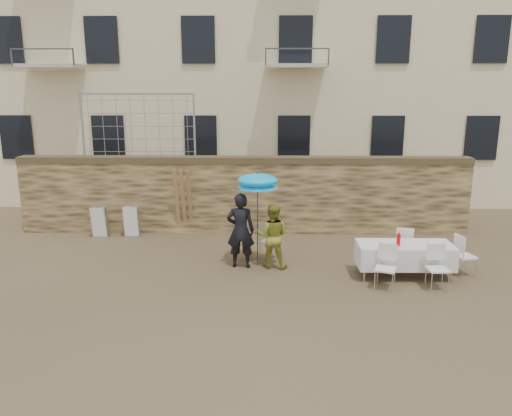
{
  "coord_description": "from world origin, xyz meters",
  "views": [
    {
      "loc": [
        0.6,
        -9.26,
        4.17
      ],
      "look_at": [
        0.4,
        2.2,
        1.4
      ],
      "focal_mm": 35.0,
      "sensor_mm": 36.0,
      "label": 1
    }
  ],
  "objects_px": {
    "couple_chair_right": "(270,241)",
    "soda_bottle": "(398,240)",
    "chair_stack_right": "(132,220)",
    "banquet_table": "(405,246)",
    "chair_stack_left": "(101,220)",
    "couple_chair_left": "(242,241)",
    "table_chair_back": "(404,245)",
    "umbrella": "(258,183)",
    "man_suit": "(241,231)",
    "table_chair_front_right": "(438,268)",
    "table_chair_front_left": "(385,268)",
    "woman_dress": "(272,236)",
    "table_chair_side": "(465,255)"
  },
  "relations": [
    {
      "from": "table_chair_front_left",
      "to": "couple_chair_left",
      "type": "bearing_deg",
      "value": 171.57
    },
    {
      "from": "man_suit",
      "to": "table_chair_front_left",
      "type": "height_order",
      "value": "man_suit"
    },
    {
      "from": "table_chair_front_right",
      "to": "table_chair_back",
      "type": "distance_m",
      "value": 1.58
    },
    {
      "from": "man_suit",
      "to": "table_chair_front_right",
      "type": "xyz_separation_m",
      "value": [
        4.22,
        -1.31,
        -0.42
      ]
    },
    {
      "from": "umbrella",
      "to": "banquet_table",
      "type": "relative_size",
      "value": 1.02
    },
    {
      "from": "woman_dress",
      "to": "umbrella",
      "type": "xyz_separation_m",
      "value": [
        -0.35,
        0.1,
        1.24
      ]
    },
    {
      "from": "couple_chair_right",
      "to": "soda_bottle",
      "type": "xyz_separation_m",
      "value": [
        2.82,
        -1.26,
        0.43
      ]
    },
    {
      "from": "banquet_table",
      "to": "table_chair_back",
      "type": "distance_m",
      "value": 0.86
    },
    {
      "from": "soda_bottle",
      "to": "chair_stack_right",
      "type": "bearing_deg",
      "value": 154.55
    },
    {
      "from": "table_chair_back",
      "to": "man_suit",
      "type": "bearing_deg",
      "value": 16.32
    },
    {
      "from": "banquet_table",
      "to": "chair_stack_left",
      "type": "height_order",
      "value": "chair_stack_left"
    },
    {
      "from": "woman_dress",
      "to": "chair_stack_left",
      "type": "bearing_deg",
      "value": -16.57
    },
    {
      "from": "banquet_table",
      "to": "chair_stack_left",
      "type": "xyz_separation_m",
      "value": [
        -7.85,
        3.06,
        -0.27
      ]
    },
    {
      "from": "couple_chair_right",
      "to": "chair_stack_left",
      "type": "relative_size",
      "value": 1.04
    },
    {
      "from": "woman_dress",
      "to": "couple_chair_left",
      "type": "relative_size",
      "value": 1.61
    },
    {
      "from": "man_suit",
      "to": "table_chair_back",
      "type": "relative_size",
      "value": 1.88
    },
    {
      "from": "man_suit",
      "to": "banquet_table",
      "type": "distance_m",
      "value": 3.76
    },
    {
      "from": "table_chair_front_left",
      "to": "table_chair_side",
      "type": "bearing_deg",
      "value": 45.38
    },
    {
      "from": "man_suit",
      "to": "table_chair_side",
      "type": "bearing_deg",
      "value": 178.86
    },
    {
      "from": "couple_chair_left",
      "to": "soda_bottle",
      "type": "height_order",
      "value": "soda_bottle"
    },
    {
      "from": "table_chair_front_right",
      "to": "table_chair_side",
      "type": "height_order",
      "value": "same"
    },
    {
      "from": "chair_stack_left",
      "to": "umbrella",
      "type": "bearing_deg",
      "value": -27.95
    },
    {
      "from": "banquet_table",
      "to": "chair_stack_left",
      "type": "bearing_deg",
      "value": 158.69
    },
    {
      "from": "couple_chair_right",
      "to": "table_chair_front_left",
      "type": "height_order",
      "value": "same"
    },
    {
      "from": "umbrella",
      "to": "table_chair_front_right",
      "type": "bearing_deg",
      "value": -20.23
    },
    {
      "from": "couple_chair_left",
      "to": "table_chair_front_left",
      "type": "distance_m",
      "value": 3.63
    },
    {
      "from": "couple_chair_right",
      "to": "banquet_table",
      "type": "distance_m",
      "value": 3.22
    },
    {
      "from": "man_suit",
      "to": "table_chair_back",
      "type": "xyz_separation_m",
      "value": [
        3.92,
        0.24,
        -0.42
      ]
    },
    {
      "from": "woman_dress",
      "to": "umbrella",
      "type": "bearing_deg",
      "value": -5.36
    },
    {
      "from": "couple_chair_left",
      "to": "table_chair_front_right",
      "type": "bearing_deg",
      "value": 134.36
    },
    {
      "from": "woman_dress",
      "to": "table_chair_front_right",
      "type": "xyz_separation_m",
      "value": [
        3.47,
        -1.31,
        -0.29
      ]
    },
    {
      "from": "table_chair_side",
      "to": "soda_bottle",
      "type": "bearing_deg",
      "value": 85.41
    },
    {
      "from": "couple_chair_left",
      "to": "table_chair_back",
      "type": "relative_size",
      "value": 1.0
    },
    {
      "from": "man_suit",
      "to": "soda_bottle",
      "type": "distance_m",
      "value": 3.59
    },
    {
      "from": "man_suit",
      "to": "soda_bottle",
      "type": "relative_size",
      "value": 6.93
    },
    {
      "from": "woman_dress",
      "to": "couple_chair_right",
      "type": "relative_size",
      "value": 1.61
    },
    {
      "from": "couple_chair_left",
      "to": "banquet_table",
      "type": "xyz_separation_m",
      "value": [
        3.72,
        -1.11,
        0.25
      ]
    },
    {
      "from": "couple_chair_left",
      "to": "soda_bottle",
      "type": "distance_m",
      "value": 3.76
    },
    {
      "from": "table_chair_side",
      "to": "chair_stack_right",
      "type": "bearing_deg",
      "value": 57.0
    },
    {
      "from": "woman_dress",
      "to": "couple_chair_right",
      "type": "bearing_deg",
      "value": -74.22
    },
    {
      "from": "couple_chair_right",
      "to": "man_suit",
      "type": "bearing_deg",
      "value": 69.08
    },
    {
      "from": "table_chair_back",
      "to": "chair_stack_left",
      "type": "distance_m",
      "value": 8.37
    },
    {
      "from": "table_chair_side",
      "to": "woman_dress",
      "type": "bearing_deg",
      "value": 70.55
    },
    {
      "from": "umbrella",
      "to": "table_chair_front_left",
      "type": "xyz_separation_m",
      "value": [
        2.72,
        -1.41,
        -1.54
      ]
    },
    {
      "from": "chair_stack_left",
      "to": "man_suit",
      "type": "bearing_deg",
      "value": -31.22
    },
    {
      "from": "table_chair_front_right",
      "to": "couple_chair_right",
      "type": "bearing_deg",
      "value": 149.26
    },
    {
      "from": "man_suit",
      "to": "chair_stack_left",
      "type": "xyz_separation_m",
      "value": [
        -4.14,
        2.51,
        -0.44
      ]
    },
    {
      "from": "man_suit",
      "to": "woman_dress",
      "type": "xyz_separation_m",
      "value": [
        0.75,
        0.0,
        -0.13
      ]
    },
    {
      "from": "man_suit",
      "to": "couple_chair_left",
      "type": "bearing_deg",
      "value": -86.03
    },
    {
      "from": "table_chair_back",
      "to": "chair_stack_left",
      "type": "bearing_deg",
      "value": -2.92
    }
  ]
}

